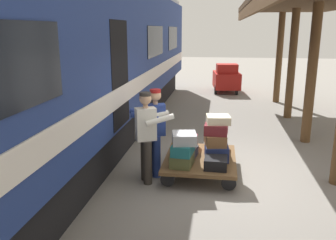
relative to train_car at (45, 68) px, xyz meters
name	(u,v)px	position (x,y,z in m)	size (l,w,h in m)	color
ground_plane	(229,177)	(-3.61, 0.00, -2.06)	(60.00, 60.00, 0.00)	gray
train_car	(45,68)	(0.00, 0.00, 0.00)	(3.03, 21.32, 4.00)	navy
luggage_cart	(200,160)	(-3.04, -0.10, -1.77)	(1.38, 1.73, 0.34)	brown
suitcase_navy_fabric	(216,151)	(-3.35, -0.10, -1.58)	(0.44, 0.60, 0.28)	navy
suitcase_black_hardshell	(216,162)	(-3.35, 0.37, -1.63)	(0.41, 0.49, 0.20)	black
suitcase_orange_carryall	(217,144)	(-3.35, -0.58, -1.58)	(0.36, 0.59, 0.28)	#CC6B23
suitcase_burgundy_valise	(187,143)	(-2.73, -0.58, -1.59)	(0.41, 0.46, 0.28)	maroon
suitcase_slate_roller	(185,152)	(-2.73, -0.10, -1.63)	(0.45, 0.52, 0.18)	#4C515B
suitcase_olive_duffel	(182,159)	(-2.73, 0.37, -1.61)	(0.38, 0.50, 0.23)	brown
suitcase_brown_leather	(215,139)	(-3.32, -0.11, -1.34)	(0.38, 0.54, 0.22)	brown
suitcase_maroon_trunk	(216,128)	(-3.33, -0.13, -1.13)	(0.43, 0.47, 0.20)	maroon
suitcase_cream_canvas	(218,119)	(-3.36, -0.15, -0.95)	(0.44, 0.41, 0.15)	beige
suitcase_tan_vintage	(183,142)	(-2.70, -0.12, -1.43)	(0.40, 0.47, 0.22)	tan
suitcase_teal_softside	(183,149)	(-2.74, 0.38, -1.39)	(0.35, 0.55, 0.20)	#1E666B
suitcase_gray_aluminum	(184,138)	(-2.77, 0.37, -1.19)	(0.43, 0.46, 0.19)	#9EA0A5
porter_in_overalls	(155,130)	(-2.17, 0.09, -1.14)	(0.73, 0.56, 1.70)	navy
porter_by_door	(147,134)	(-2.09, 0.43, -1.14)	(0.74, 0.61, 1.70)	#332D28
baggage_tug	(226,78)	(-3.65, -9.61, -1.43)	(1.28, 1.81, 1.30)	#B21E19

